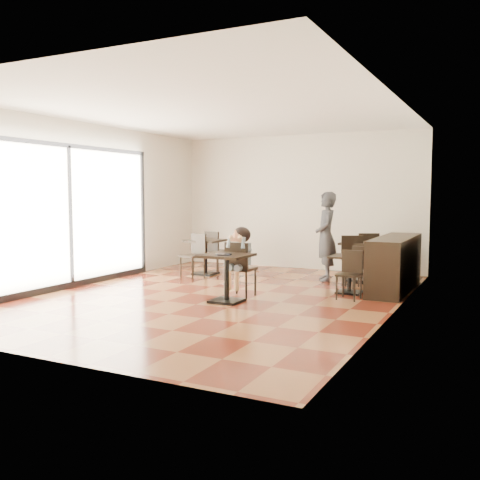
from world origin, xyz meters
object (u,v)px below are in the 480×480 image
Objects in this scene: chair_mid_b at (349,275)px; cafe_table_mid at (349,274)px; child_table at (227,278)px; child at (241,262)px; cafe_table_left at (206,257)px; child_chair at (241,269)px; chair_left_a at (217,251)px; adult_patron at (326,236)px; cafe_table_back at (360,261)px; chair_mid_a at (364,267)px; chair_back_a at (367,255)px; chair_back_b at (354,261)px; chair_left_b at (193,256)px.

cafe_table_mid is at bearing 108.90° from chair_mid_b.
child_table is 0.59m from child.
cafe_table_left is 0.94× the size of chair_mid_b.
child reaches higher than child_chair.
chair_left_a is at bearing 158.93° from cafe_table_mid.
cafe_table_back is at bearing 90.01° from adult_patron.
child is at bearing -46.25° from cafe_table_left.
chair_back_a reaches higher than chair_mid_a.
chair_left_a is 0.97× the size of chair_back_b.
chair_mid_b is at bearing -103.11° from chair_back_b.
chair_back_b is at bearing 61.03° from child_table.
adult_patron is (0.80, 2.32, 0.44)m from child_chair.
child reaches higher than chair_left_a.
cafe_table_mid is (1.62, 1.15, -0.26)m from child.
cafe_table_left is 0.83× the size of chair_left_a.
child_table is 0.83× the size of chair_back_b.
child is 1.26× the size of chair_back_b.
chair_mid_b is 4.07m from chair_left_a.
child_table is at bearing 135.67° from chair_left_a.
child is 2.31m from chair_left_b.
cafe_table_back is 3.30m from chair_left_a.
chair_mid_b is (3.61, -1.34, 0.02)m from cafe_table_left.
cafe_table_back is 0.97× the size of chair_mid_a.
chair_left_b reaches higher than chair_mid_a.
chair_mid_b is 0.86× the size of chair_back_a.
child_chair is at bearing 0.00° from child.
chair_mid_a is at bearing 31.96° from adult_patron.
chair_mid_a is 0.86× the size of chair_back_b.
child reaches higher than cafe_table_mid.
chair_left_b is (0.00, -1.10, 0.00)m from chair_left_a.
child_chair is 1.03× the size of chair_left_a.
chair_left_a is (-3.61, 1.89, 0.06)m from chair_mid_b.
child is 2.48m from adult_patron.
chair_back_b reaches higher than child_table.
chair_left_a is (-3.47, 1.34, 0.13)m from cafe_table_mid.
child_table is at bearing 43.93° from chair_back_a.
child_chair is 0.79× the size of child.
chair_left_b is 0.97× the size of chair_back_b.
adult_patron is at bearing 74.41° from child_table.
child_chair reaches higher than cafe_table_back.
chair_left_a is at bearing 157.06° from chair_mid_b.
cafe_table_left is 3.61m from chair_mid_a.
child_table is at bearing -90.00° from child.
chair_left_b is at bearing 172.38° from chair_mid_b.
cafe_table_left is at bearing 133.75° from child.
cafe_table_left is 0.56m from chair_left_a.
chair_mid_b is (0.95, -1.73, -0.51)m from adult_patron.
chair_back_a reaches higher than chair_left_a.
cafe_table_back is 0.83× the size of chair_back_a.
child reaches higher than chair_mid_b.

